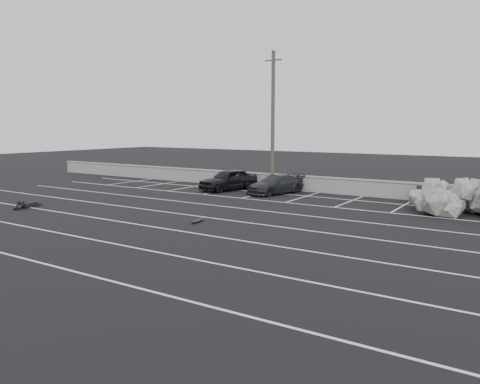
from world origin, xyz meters
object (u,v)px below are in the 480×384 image
Objects in this scene: car_right at (276,184)px; utility_pole at (273,121)px; person at (31,202)px; riprap_pile at (471,202)px; skateboard at (198,221)px; trash_bin at (422,194)px; car_left at (228,180)px.

utility_pole reaches higher than car_right.
utility_pole reaches higher than person.
utility_pole is 1.65× the size of riprap_pile.
utility_pole is at bearing 168.27° from riprap_pile.
riprap_pile reaches higher than car_right.
utility_pole is 12.53m from skateboard.
riprap_pile is (12.65, -2.63, -4.07)m from utility_pole.
utility_pole is 13.54m from riprap_pile.
riprap_pile is (2.84, -2.63, 0.13)m from trash_bin.
riprap_pile is at bearing -11.73° from utility_pole.
skateboard is (-7.39, -11.39, -0.44)m from trash_bin.
car_right is 4.42m from utility_pole.
car_left reaches higher than car_right.
trash_bin is (9.81, 0.01, -4.21)m from utility_pole.
car_right reaches higher than skateboard.
utility_pole reaches higher than trash_bin.
car_right is 0.75× the size of riprap_pile.
car_left is at bearing -159.17° from car_right.
riprap_pile reaches higher than person.
skateboard is at bearing -46.85° from car_left.
trash_bin reaches higher than person.
skateboard is (2.42, -11.38, -4.64)m from utility_pole.
riprap_pile is at bearing -42.85° from trash_bin.
person reaches higher than skateboard.
car_left is 3.54m from car_right.
car_left is 5.05× the size of skateboard.
riprap_pile is 23.00m from person.
riprap_pile is at bearing 9.60° from car_right.
person is 10.43m from skateboard.
utility_pole is at bearing -179.95° from trash_bin.
car_right reaches higher than person.
utility_pole is 3.70× the size of person.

